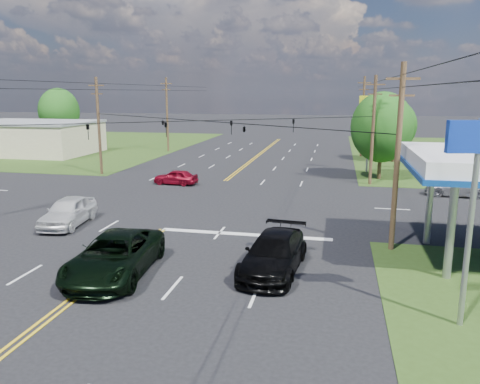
% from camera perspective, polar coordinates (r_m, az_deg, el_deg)
% --- Properties ---
extents(ground, '(280.00, 280.00, 0.00)m').
position_cam_1_polar(ground, '(35.78, -4.79, -0.98)').
color(ground, black).
rests_on(ground, ground).
extents(grass_nw, '(46.00, 48.00, 0.03)m').
position_cam_1_polar(grass_nw, '(79.80, -22.74, 5.35)').
color(grass_nw, '#2A4315').
rests_on(grass_nw, ground).
extents(stop_bar, '(10.00, 0.50, 0.02)m').
position_cam_1_polar(stop_bar, '(27.11, 0.58, -5.22)').
color(stop_bar, silver).
rests_on(stop_bar, ground).
extents(retail_nw, '(16.00, 11.00, 4.00)m').
position_cam_1_polar(retail_nw, '(68.61, -24.09, 5.96)').
color(retail_nw, '#C0B590').
rests_on(retail_nw, ground).
extents(pole_se, '(1.60, 0.28, 9.50)m').
position_cam_1_polar(pole_se, '(24.77, 18.64, 4.15)').
color(pole_se, '#3D291A').
rests_on(pole_se, ground).
extents(pole_nw, '(1.60, 0.28, 9.50)m').
position_cam_1_polar(pole_nw, '(48.34, -16.84, 7.84)').
color(pole_nw, '#3D291A').
rests_on(pole_nw, ground).
extents(pole_ne, '(1.60, 0.28, 9.50)m').
position_cam_1_polar(pole_ne, '(42.61, 15.90, 7.39)').
color(pole_ne, '#3D291A').
rests_on(pole_ne, ground).
extents(pole_left_far, '(1.60, 0.28, 10.00)m').
position_cam_1_polar(pole_left_far, '(65.63, -8.87, 9.41)').
color(pole_left_far, '#3D291A').
rests_on(pole_left_far, ground).
extents(pole_right_far, '(1.60, 0.28, 10.00)m').
position_cam_1_polar(pole_right_far, '(61.53, 14.74, 8.99)').
color(pole_right_far, '#3D291A').
rests_on(pole_right_far, ground).
extents(span_wire_signals, '(26.00, 18.00, 1.13)m').
position_cam_1_polar(span_wire_signals, '(34.93, -4.96, 8.64)').
color(span_wire_signals, black).
rests_on(span_wire_signals, ground).
extents(power_lines, '(26.04, 100.00, 0.64)m').
position_cam_1_polar(power_lines, '(32.96, -6.07, 12.95)').
color(power_lines, black).
rests_on(power_lines, ground).
extents(tree_right_a, '(5.70, 5.70, 8.18)m').
position_cam_1_polar(tree_right_a, '(45.68, 16.91, 7.55)').
color(tree_right_a, '#3D291A').
rests_on(tree_right_a, ground).
extents(tree_right_b, '(4.94, 4.94, 7.09)m').
position_cam_1_polar(tree_right_b, '(57.88, 18.36, 7.66)').
color(tree_right_b, '#3D291A').
rests_on(tree_right_b, ground).
extents(tree_far_l, '(6.08, 6.08, 8.72)m').
position_cam_1_polar(tree_far_l, '(77.78, -21.20, 9.16)').
color(tree_far_l, '#3D291A').
rests_on(tree_far_l, ground).
extents(pickup_dkgreen, '(3.63, 6.85, 1.83)m').
position_cam_1_polar(pickup_dkgreen, '(21.78, -15.02, -7.50)').
color(pickup_dkgreen, black).
rests_on(pickup_dkgreen, ground).
extents(suv_black, '(2.91, 6.10, 1.72)m').
position_cam_1_polar(suv_black, '(21.55, 4.16, -7.47)').
color(suv_black, black).
rests_on(suv_black, ground).
extents(pickup_white, '(2.64, 5.31, 1.74)m').
position_cam_1_polar(pickup_white, '(30.68, -20.22, -2.24)').
color(pickup_white, silver).
rests_on(pickup_white, ground).
extents(sedan_red, '(4.03, 1.89, 1.33)m').
position_cam_1_polar(sedan_red, '(41.98, -7.85, 1.82)').
color(sedan_red, maroon).
rests_on(sedan_red, ground).
extents(sedan_far, '(5.02, 2.30, 1.42)m').
position_cam_1_polar(sedan_far, '(40.70, 25.02, 0.53)').
color(sedan_far, '#ABAAAF').
rests_on(sedan_far, ground).
extents(polesign_se, '(2.13, 0.67, 7.25)m').
position_cam_1_polar(polesign_se, '(17.20, 26.86, 2.63)').
color(polesign_se, '#A5A5AA').
rests_on(polesign_se, ground).
extents(polesign_ne, '(2.15, 0.61, 7.79)m').
position_cam_1_polar(polesign_ne, '(49.32, 15.53, 9.28)').
color(polesign_ne, '#A5A5AA').
rests_on(polesign_ne, ground).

